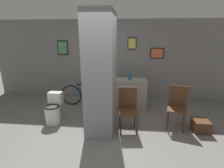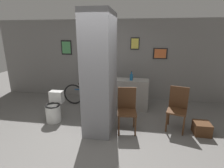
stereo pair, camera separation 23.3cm
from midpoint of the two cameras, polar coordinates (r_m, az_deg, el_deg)
name	(u,v)px [view 1 (the left image)]	position (r m, az deg, el deg)	size (l,w,h in m)	color
ground_plane	(97,140)	(3.86, -6.78, -17.70)	(14.00, 14.00, 0.00)	slate
wall_back	(110,60)	(5.87, -1.65, 7.81)	(8.00, 0.09, 2.60)	gray
pillar_center	(101,73)	(3.87, -5.30, 3.44)	(0.62, 1.15, 2.60)	gray
counter_shelf	(124,94)	(5.14, 2.52, -3.23)	(1.32, 0.44, 0.89)	gray
toilet	(53,110)	(4.66, -19.98, -8.07)	(0.37, 0.53, 0.72)	silver
chair_near_pillar	(128,107)	(3.98, 3.58, -7.65)	(0.46, 0.46, 0.99)	#4C2D19
chair_by_doorway	(177,105)	(4.32, 19.08, -6.58)	(0.51, 0.51, 0.99)	#4C2D19
bicycle	(88,95)	(5.43, -9.01, -3.59)	(1.70, 0.42, 0.69)	black
bottle_tall	(130,77)	(4.91, 4.56, 2.43)	(0.09, 0.09, 0.27)	#19598C
floor_crate	(201,126)	(4.48, 25.69, -12.22)	(0.34, 0.34, 0.27)	#4C2D19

